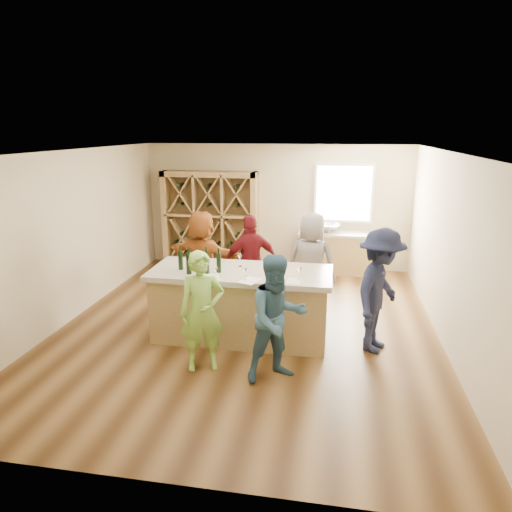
% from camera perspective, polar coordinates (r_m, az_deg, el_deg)
% --- Properties ---
extents(floor, '(6.00, 7.00, 0.10)m').
position_cam_1_polar(floor, '(7.59, -1.01, -9.13)').
color(floor, brown).
rests_on(floor, ground).
extents(ceiling, '(6.00, 7.00, 0.10)m').
position_cam_1_polar(ceiling, '(6.89, -1.13, 13.31)').
color(ceiling, white).
rests_on(ceiling, ground).
extents(wall_back, '(6.00, 0.10, 2.80)m').
position_cam_1_polar(wall_back, '(10.54, 2.57, 6.21)').
color(wall_back, '#C3B28D').
rests_on(wall_back, ground).
extents(wall_front, '(6.00, 0.10, 2.80)m').
position_cam_1_polar(wall_front, '(3.88, -11.12, -11.24)').
color(wall_front, '#C3B28D').
rests_on(wall_front, ground).
extents(wall_left, '(0.10, 7.00, 2.80)m').
position_cam_1_polar(wall_left, '(8.23, -22.44, 2.31)').
color(wall_left, '#C3B28D').
rests_on(wall_left, ground).
extents(wall_right, '(0.10, 7.00, 2.80)m').
position_cam_1_polar(wall_right, '(7.20, 23.52, 0.41)').
color(wall_right, '#C3B28D').
rests_on(wall_right, ground).
extents(window_frame, '(1.30, 0.06, 1.30)m').
position_cam_1_polar(window_frame, '(10.33, 10.89, 7.71)').
color(window_frame, white).
rests_on(window_frame, wall_back).
extents(window_pane, '(1.18, 0.01, 1.18)m').
position_cam_1_polar(window_pane, '(10.30, 10.89, 7.69)').
color(window_pane, white).
rests_on(window_pane, wall_back).
extents(wine_rack, '(2.20, 0.45, 2.20)m').
position_cam_1_polar(wine_rack, '(10.62, -5.73, 4.57)').
color(wine_rack, '#9C7E4A').
rests_on(wine_rack, floor).
extents(back_counter_base, '(1.60, 0.58, 0.86)m').
position_cam_1_polar(back_counter_base, '(10.33, 9.98, 0.27)').
color(back_counter_base, '#9C7E4A').
rests_on(back_counter_base, floor).
extents(back_counter_top, '(1.70, 0.62, 0.06)m').
position_cam_1_polar(back_counter_top, '(10.22, 10.10, 2.76)').
color(back_counter_top, '#B8AA97').
rests_on(back_counter_top, back_counter_base).
extents(sink, '(0.54, 0.54, 0.19)m').
position_cam_1_polar(sink, '(10.19, 9.01, 3.48)').
color(sink, silver).
rests_on(sink, back_counter_top).
extents(faucet, '(0.02, 0.02, 0.30)m').
position_cam_1_polar(faucet, '(10.35, 9.04, 4.00)').
color(faucet, silver).
rests_on(faucet, back_counter_top).
extents(tasting_counter_base, '(2.60, 1.00, 1.00)m').
position_cam_1_polar(tasting_counter_base, '(7.04, -1.88, -6.31)').
color(tasting_counter_base, '#9C7E4A').
rests_on(tasting_counter_base, floor).
extents(tasting_counter_top, '(2.72, 1.12, 0.08)m').
position_cam_1_polar(tasting_counter_top, '(6.85, -1.92, -2.12)').
color(tasting_counter_top, '#B8AA97').
rests_on(tasting_counter_top, tasting_counter_base).
extents(wine_bottle_a, '(0.09, 0.09, 0.29)m').
position_cam_1_polar(wine_bottle_a, '(6.94, -9.41, -0.52)').
color(wine_bottle_a, black).
rests_on(wine_bottle_a, tasting_counter_top).
extents(wine_bottle_b, '(0.10, 0.10, 0.32)m').
position_cam_1_polar(wine_bottle_b, '(6.71, -8.40, -0.90)').
color(wine_bottle_b, black).
rests_on(wine_bottle_b, tasting_counter_top).
extents(wine_bottle_c, '(0.08, 0.08, 0.27)m').
position_cam_1_polar(wine_bottle_c, '(6.87, -6.23, -0.64)').
color(wine_bottle_c, black).
rests_on(wine_bottle_c, tasting_counter_top).
extents(wine_bottle_d, '(0.10, 0.10, 0.30)m').
position_cam_1_polar(wine_bottle_d, '(6.69, -6.17, -0.95)').
color(wine_bottle_d, black).
rests_on(wine_bottle_d, tasting_counter_top).
extents(wine_bottle_e, '(0.09, 0.09, 0.29)m').
position_cam_1_polar(wine_bottle_e, '(6.73, -4.67, -0.87)').
color(wine_bottle_e, black).
rests_on(wine_bottle_e, tasting_counter_top).
extents(wine_glass_a, '(0.07, 0.07, 0.16)m').
position_cam_1_polar(wine_glass_a, '(6.45, -5.01, -2.21)').
color(wine_glass_a, white).
rests_on(wine_glass_a, tasting_counter_top).
extents(wine_glass_b, '(0.08, 0.08, 0.16)m').
position_cam_1_polar(wine_glass_b, '(6.38, -1.37, -2.35)').
color(wine_glass_b, white).
rests_on(wine_glass_b, tasting_counter_top).
extents(wine_glass_c, '(0.07, 0.07, 0.16)m').
position_cam_1_polar(wine_glass_c, '(6.34, 3.07, -2.47)').
color(wine_glass_c, white).
rests_on(wine_glass_c, tasting_counter_top).
extents(wine_glass_d, '(0.08, 0.08, 0.18)m').
position_cam_1_polar(wine_glass_d, '(6.61, 1.33, -1.61)').
color(wine_glass_d, white).
rests_on(wine_glass_d, tasting_counter_top).
extents(wine_glass_e, '(0.08, 0.08, 0.18)m').
position_cam_1_polar(wine_glass_e, '(6.41, 5.45, -2.22)').
color(wine_glass_e, white).
rests_on(wine_glass_e, tasting_counter_top).
extents(tasting_menu_a, '(0.34, 0.39, 0.00)m').
position_cam_1_polar(tasting_menu_a, '(6.56, -5.65, -2.64)').
color(tasting_menu_a, white).
rests_on(tasting_menu_a, tasting_counter_top).
extents(tasting_menu_b, '(0.33, 0.38, 0.00)m').
position_cam_1_polar(tasting_menu_b, '(6.38, -0.72, -3.10)').
color(tasting_menu_b, white).
rests_on(tasting_menu_b, tasting_counter_top).
extents(tasting_menu_c, '(0.22, 0.28, 0.00)m').
position_cam_1_polar(tasting_menu_c, '(6.39, 4.75, -3.13)').
color(tasting_menu_c, white).
rests_on(tasting_menu_c, tasting_counter_top).
extents(person_near_left, '(0.71, 0.62, 1.63)m').
position_cam_1_polar(person_near_left, '(6.07, -6.75, -6.93)').
color(person_near_left, '#8CC64C').
rests_on(person_near_left, floor).
extents(person_near_right, '(0.92, 0.80, 1.66)m').
position_cam_1_polar(person_near_right, '(5.79, 2.72, -7.82)').
color(person_near_right, '#335972').
rests_on(person_near_right, floor).
extents(person_server, '(0.96, 1.29, 1.81)m').
position_cam_1_polar(person_server, '(6.73, 15.17, -4.23)').
color(person_server, '#191E38').
rests_on(person_server, floor).
extents(person_far_mid, '(1.12, 0.88, 1.71)m').
position_cam_1_polar(person_far_mid, '(8.03, -0.60, -0.81)').
color(person_far_mid, '#590F14').
rests_on(person_far_mid, floor).
extents(person_far_right, '(0.97, 0.75, 1.78)m').
position_cam_1_polar(person_far_right, '(7.90, 6.90, -0.96)').
color(person_far_right, slate).
rests_on(person_far_right, floor).
extents(person_far_left, '(1.71, 1.03, 1.74)m').
position_cam_1_polar(person_far_left, '(8.29, -6.72, -0.27)').
color(person_far_left, '#994C19').
rests_on(person_far_left, floor).
extents(wine_glass_f, '(0.07, 0.07, 0.18)m').
position_cam_1_polar(wine_glass_f, '(7.01, -2.00, -0.60)').
color(wine_glass_f, white).
rests_on(wine_glass_f, tasting_counter_top).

